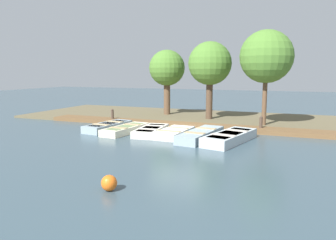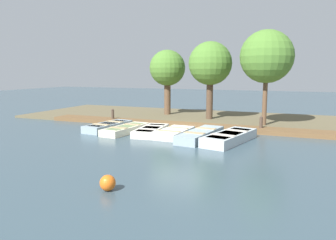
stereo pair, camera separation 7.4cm
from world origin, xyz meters
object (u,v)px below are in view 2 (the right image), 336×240
(mooring_post_near, at_px, (113,115))
(buoy, at_px, (108,183))
(rowboat_4, at_px, (200,135))
(mooring_post_far, at_px, (261,124))
(park_tree_center, at_px, (267,57))
(rowboat_1, at_px, (126,129))
(rowboat_3, at_px, (174,133))
(park_tree_far_left, at_px, (167,69))
(park_tree_left, at_px, (210,64))
(rowboat_2, at_px, (151,131))
(rowboat_5, at_px, (230,137))
(rowboat_0, at_px, (108,126))

(mooring_post_near, height_order, buoy, mooring_post_near)
(rowboat_4, xyz_separation_m, mooring_post_far, (-2.89, 2.32, 0.21))
(park_tree_center, bearing_deg, mooring_post_near, -79.66)
(rowboat_1, relative_size, rowboat_3, 1.17)
(park_tree_far_left, bearing_deg, rowboat_1, 3.82)
(mooring_post_far, distance_m, park_tree_left, 5.38)
(rowboat_4, relative_size, mooring_post_far, 4.30)
(mooring_post_far, distance_m, park_tree_far_left, 8.24)
(rowboat_1, relative_size, rowboat_2, 1.10)
(rowboat_4, distance_m, mooring_post_near, 7.01)
(rowboat_2, distance_m, park_tree_left, 6.50)
(rowboat_4, relative_size, buoy, 8.52)
(rowboat_1, xyz_separation_m, rowboat_2, (-0.10, 1.36, 0.00))
(rowboat_2, bearing_deg, rowboat_3, 82.93)
(rowboat_2, relative_size, rowboat_5, 0.79)
(park_tree_left, bearing_deg, mooring_post_far, 51.12)
(rowboat_5, height_order, park_tree_left, park_tree_left)
(park_tree_far_left, bearing_deg, rowboat_0, -7.09)
(mooring_post_far, bearing_deg, park_tree_center, -179.18)
(rowboat_1, height_order, park_tree_far_left, park_tree_far_left)
(rowboat_1, distance_m, rowboat_4, 3.96)
(mooring_post_near, bearing_deg, buoy, 31.08)
(rowboat_1, height_order, mooring_post_far, mooring_post_far)
(park_tree_left, bearing_deg, rowboat_5, 23.15)
(rowboat_2, relative_size, park_tree_far_left, 0.63)
(rowboat_2, xyz_separation_m, mooring_post_near, (-2.62, -3.79, 0.24))
(rowboat_5, xyz_separation_m, mooring_post_near, (-3.03, -7.75, 0.20))
(rowboat_4, bearing_deg, mooring_post_far, 148.00)
(park_tree_far_left, bearing_deg, park_tree_left, 71.52)
(park_tree_far_left, bearing_deg, mooring_post_near, -27.30)
(rowboat_0, bearing_deg, park_tree_left, 148.78)
(buoy, bearing_deg, rowboat_4, 177.28)
(rowboat_5, bearing_deg, rowboat_4, -82.56)
(rowboat_5, relative_size, park_tree_center, 0.69)
(rowboat_0, relative_size, mooring_post_near, 3.73)
(mooring_post_near, xyz_separation_m, buoy, (10.04, 6.05, -0.21))
(rowboat_1, xyz_separation_m, rowboat_4, (0.16, 3.95, 0.03))
(rowboat_0, xyz_separation_m, buoy, (7.62, 4.84, 0.01))
(rowboat_3, xyz_separation_m, buoy, (7.39, 1.05, 0.04))
(rowboat_2, bearing_deg, mooring_post_near, -130.50)
(rowboat_1, height_order, buoy, buoy)
(buoy, relative_size, park_tree_left, 0.09)
(rowboat_0, distance_m, park_tree_left, 7.36)
(rowboat_0, relative_size, park_tree_far_left, 0.68)
(rowboat_3, relative_size, mooring_post_near, 3.27)
(rowboat_1, height_order, rowboat_2, rowboat_2)
(rowboat_0, height_order, mooring_post_near, mooring_post_near)
(rowboat_1, bearing_deg, rowboat_2, 99.83)
(rowboat_2, bearing_deg, rowboat_5, 78.33)
(rowboat_2, distance_m, mooring_post_far, 5.58)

